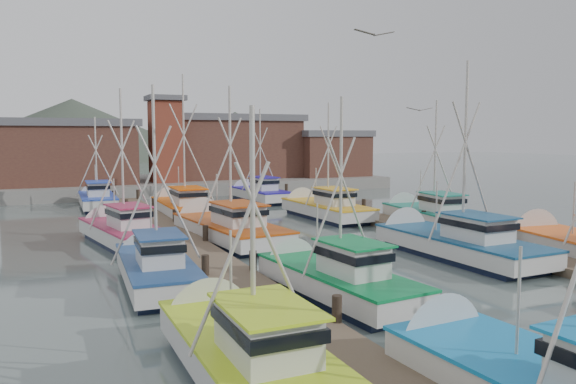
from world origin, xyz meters
name	(u,v)px	position (x,y,z in m)	size (l,w,h in m)	color
ground	(354,257)	(0.00, 0.00, 0.00)	(260.00, 260.00, 0.00)	#44514E
dock_left	(192,249)	(-7.00, 4.04, 0.21)	(2.30, 46.00, 1.50)	brown
dock_right	(420,230)	(7.00, 4.04, 0.21)	(2.30, 46.00, 1.50)	brown
quay	(178,184)	(0.00, 37.00, 0.60)	(44.00, 16.00, 1.20)	gray
shed_left	(69,151)	(-11.00, 35.00, 4.34)	(12.72, 8.48, 6.20)	brown
shed_center	(230,146)	(6.00, 37.00, 4.69)	(14.84, 9.54, 6.90)	brown
shed_right	(329,153)	(17.00, 34.00, 3.84)	(8.48, 6.36, 5.20)	brown
lookout_tower	(166,138)	(-2.00, 33.00, 5.55)	(3.60, 3.60, 8.50)	maroon
distant_hills	(41,160)	(-12.76, 122.59, 0.00)	(175.00, 140.00, 42.00)	#3F493D
boat_2	(244,352)	(-9.52, -10.71, 0.68)	(3.07, 8.65, 7.25)	black
boat_4	(330,278)	(-4.29, -5.43, 0.68)	(3.25, 8.36, 7.85)	black
boat_5	(451,242)	(4.34, -1.81, 0.69)	(4.12, 10.02, 10.20)	black
boat_6	(155,267)	(-9.80, -1.10, 0.68)	(3.40, 8.16, 8.38)	black
boat_8	(225,228)	(-4.32, 6.90, 0.68)	(4.19, 10.54, 9.48)	black
boat_9	(323,208)	(4.64, 12.11, 0.68)	(3.62, 9.38, 8.92)	black
boat_10	(120,231)	(-9.89, 8.04, 0.68)	(4.03, 8.88, 9.00)	black
boat_11	(428,215)	(9.37, 6.35, 0.68)	(3.70, 9.19, 8.85)	black
boat_12	(183,207)	(-4.38, 16.71, 0.69)	(4.37, 9.78, 10.98)	black
boat_13	(257,193)	(4.07, 23.61, 0.68)	(3.53, 8.69, 8.84)	black
boat_14	(97,199)	(-9.52, 24.56, 0.68)	(3.30, 8.44, 7.97)	black
gull_near	(374,34)	(-3.03, -6.18, 9.39)	(1.55, 0.64, 0.24)	gray
gull_far	(419,110)	(4.93, 1.65, 7.24)	(1.55, 0.66, 0.24)	gray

